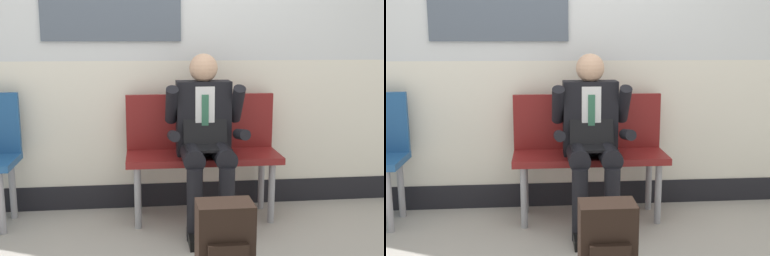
{
  "view_description": "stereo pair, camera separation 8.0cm",
  "coord_description": "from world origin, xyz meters",
  "views": [
    {
      "loc": [
        -0.24,
        -2.99,
        1.37
      ],
      "look_at": [
        0.11,
        0.2,
        0.75
      ],
      "focal_mm": 43.6,
      "sensor_mm": 36.0,
      "label": 1
    },
    {
      "loc": [
        -0.16,
        -3.0,
        1.37
      ],
      "look_at": [
        0.11,
        0.2,
        0.75
      ],
      "focal_mm": 43.6,
      "sensor_mm": 36.0,
      "label": 2
    }
  ],
  "objects": [
    {
      "name": "ground_plane",
      "position": [
        0.0,
        0.0,
        0.0
      ],
      "size": [
        18.0,
        18.0,
        0.0
      ],
      "primitive_type": "plane",
      "color": "#9E9991"
    },
    {
      "name": "station_wall",
      "position": [
        -0.01,
        0.75,
        1.56
      ],
      "size": [
        5.32,
        0.17,
        3.15
      ],
      "color": "silver",
      "rests_on": "ground"
    },
    {
      "name": "bench_with_person",
      "position": [
        0.21,
        0.48,
        0.56
      ],
      "size": [
        1.15,
        0.42,
        0.94
      ],
      "color": "maroon",
      "rests_on": "ground"
    },
    {
      "name": "backpack",
      "position": [
        0.2,
        -0.59,
        0.24
      ],
      "size": [
        0.31,
        0.24,
        0.48
      ],
      "color": "black",
      "rests_on": "ground"
    },
    {
      "name": "person_seated",
      "position": [
        0.21,
        0.28,
        0.68
      ],
      "size": [
        0.57,
        0.7,
        1.26
      ],
      "color": "black",
      "rests_on": "ground"
    }
  ]
}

